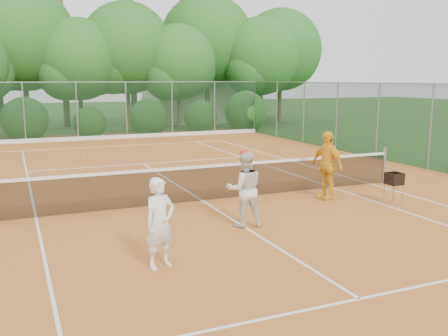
{
  "coord_description": "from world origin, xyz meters",
  "views": [
    {
      "loc": [
        -4.49,
        -11.88,
        3.18
      ],
      "look_at": [
        0.08,
        -1.2,
        1.1
      ],
      "focal_mm": 40.0,
      "sensor_mm": 36.0,
      "label": 1
    }
  ],
  "objects_px": {
    "player_center_grp": "(244,189)",
    "player_yellow": "(327,165)",
    "ball_hopper": "(394,179)",
    "player_white": "(160,223)"
  },
  "relations": [
    {
      "from": "player_center_grp",
      "to": "player_yellow",
      "type": "xyz_separation_m",
      "value": [
        3.1,
        1.44,
        0.08
      ]
    },
    {
      "from": "ball_hopper",
      "to": "player_yellow",
      "type": "bearing_deg",
      "value": 155.25
    },
    {
      "from": "player_white",
      "to": "ball_hopper",
      "type": "height_order",
      "value": "player_white"
    },
    {
      "from": "player_center_grp",
      "to": "player_yellow",
      "type": "distance_m",
      "value": 3.42
    },
    {
      "from": "player_white",
      "to": "ball_hopper",
      "type": "relative_size",
      "value": 1.9
    },
    {
      "from": "player_white",
      "to": "player_center_grp",
      "type": "distance_m",
      "value": 2.84
    },
    {
      "from": "player_white",
      "to": "player_center_grp",
      "type": "bearing_deg",
      "value": 16.55
    },
    {
      "from": "player_white",
      "to": "player_center_grp",
      "type": "relative_size",
      "value": 0.92
    },
    {
      "from": "player_center_grp",
      "to": "ball_hopper",
      "type": "bearing_deg",
      "value": 3.31
    },
    {
      "from": "player_center_grp",
      "to": "player_yellow",
      "type": "height_order",
      "value": "player_yellow"
    }
  ]
}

